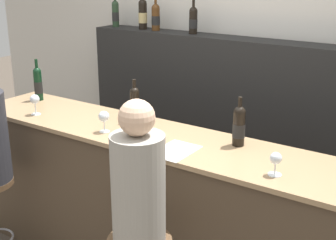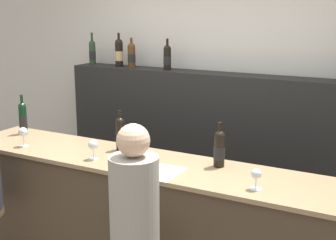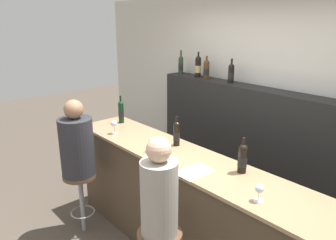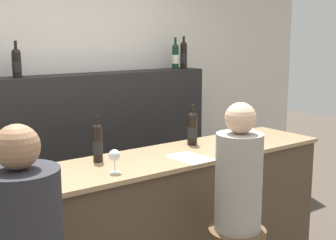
# 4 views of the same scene
# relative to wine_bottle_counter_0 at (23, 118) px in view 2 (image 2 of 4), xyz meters

# --- Properties ---
(wall_back) EXTENTS (6.40, 0.05, 2.60)m
(wall_back) POSITION_rel_wine_bottle_counter_0_xyz_m (1.26, 1.25, 0.07)
(wall_back) COLOR beige
(wall_back) RESTS_ON ground_plane
(bar_counter) EXTENTS (3.02, 0.60, 1.09)m
(bar_counter) POSITION_rel_wine_bottle_counter_0_xyz_m (1.26, -0.14, -0.69)
(bar_counter) COLOR #473828
(bar_counter) RESTS_ON ground_plane
(back_bar_cabinet) EXTENTS (2.83, 0.28, 1.58)m
(back_bar_cabinet) POSITION_rel_wine_bottle_counter_0_xyz_m (1.26, 1.03, -0.44)
(back_bar_cabinet) COLOR black
(back_bar_cabinet) RESTS_ON ground_plane
(wine_bottle_counter_0) EXTENTS (0.07, 0.07, 0.34)m
(wine_bottle_counter_0) POSITION_rel_wine_bottle_counter_0_xyz_m (0.00, 0.00, 0.00)
(wine_bottle_counter_0) COLOR black
(wine_bottle_counter_0) RESTS_ON bar_counter
(wine_bottle_counter_1) EXTENTS (0.07, 0.07, 0.31)m
(wine_bottle_counter_1) POSITION_rel_wine_bottle_counter_0_xyz_m (1.00, -0.00, -0.01)
(wine_bottle_counter_1) COLOR black
(wine_bottle_counter_1) RESTS_ON bar_counter
(wine_bottle_counter_2) EXTENTS (0.08, 0.08, 0.31)m
(wine_bottle_counter_2) POSITION_rel_wine_bottle_counter_0_xyz_m (1.81, -0.00, -0.01)
(wine_bottle_counter_2) COLOR black
(wine_bottle_counter_2) RESTS_ON bar_counter
(wine_bottle_backbar_0) EXTENTS (0.07, 0.07, 0.33)m
(wine_bottle_backbar_0) POSITION_rel_wine_bottle_counter_0_xyz_m (-0.02, 1.03, 0.48)
(wine_bottle_backbar_0) COLOR #233823
(wine_bottle_backbar_0) RESTS_ON back_bar_cabinet
(wine_bottle_backbar_1) EXTENTS (0.08, 0.08, 0.33)m
(wine_bottle_backbar_1) POSITION_rel_wine_bottle_counter_0_xyz_m (0.31, 1.03, 0.49)
(wine_bottle_backbar_1) COLOR black
(wine_bottle_backbar_1) RESTS_ON back_bar_cabinet
(wine_bottle_backbar_2) EXTENTS (0.08, 0.08, 0.29)m
(wine_bottle_backbar_2) POSITION_rel_wine_bottle_counter_0_xyz_m (0.45, 1.03, 0.47)
(wine_bottle_backbar_2) COLOR #4C2D14
(wine_bottle_backbar_2) RESTS_ON back_bar_cabinet
(wine_bottle_backbar_3) EXTENTS (0.07, 0.07, 0.29)m
(wine_bottle_backbar_3) POSITION_rel_wine_bottle_counter_0_xyz_m (0.85, 1.03, 0.47)
(wine_bottle_backbar_3) COLOR black
(wine_bottle_backbar_3) RESTS_ON back_bar_cabinet
(wine_glass_0) EXTENTS (0.07, 0.07, 0.15)m
(wine_glass_0) POSITION_rel_wine_bottle_counter_0_xyz_m (0.28, -0.28, -0.03)
(wine_glass_0) COLOR silver
(wine_glass_0) RESTS_ON bar_counter
(wine_glass_1) EXTENTS (0.07, 0.07, 0.15)m
(wine_glass_1) POSITION_rel_wine_bottle_counter_0_xyz_m (0.96, -0.28, -0.04)
(wine_glass_1) COLOR silver
(wine_glass_1) RESTS_ON bar_counter
(wine_glass_2) EXTENTS (0.07, 0.07, 0.13)m
(wine_glass_2) POSITION_rel_wine_bottle_counter_0_xyz_m (2.16, -0.28, -0.05)
(wine_glass_2) COLOR silver
(wine_glass_2) RESTS_ON bar_counter
(tasting_menu) EXTENTS (0.21, 0.30, 0.00)m
(tasting_menu) POSITION_rel_wine_bottle_counter_0_xyz_m (1.54, -0.30, -0.14)
(tasting_menu) COLOR white
(tasting_menu) RESTS_ON bar_counter
(guest_seated_right) EXTENTS (0.29, 0.29, 0.80)m
(guest_seated_right) POSITION_rel_wine_bottle_counter_0_xyz_m (1.58, -0.72, -0.16)
(guest_seated_right) COLOR gray
(guest_seated_right) RESTS_ON bar_stool_right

